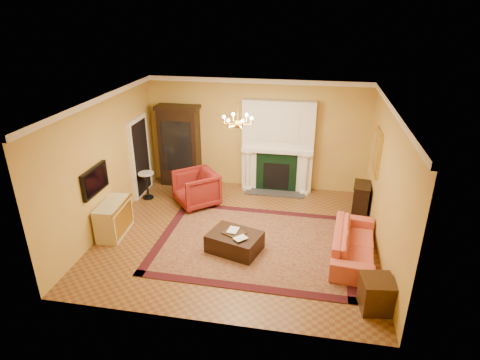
% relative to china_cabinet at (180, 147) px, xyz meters
% --- Properties ---
extents(floor, '(6.00, 5.50, 0.02)m').
position_rel_china_cabinet_xyz_m(floor, '(2.12, -2.49, -1.09)').
color(floor, brown).
rests_on(floor, ground).
extents(ceiling, '(6.00, 5.50, 0.02)m').
position_rel_china_cabinet_xyz_m(ceiling, '(2.12, -2.49, 1.93)').
color(ceiling, white).
rests_on(ceiling, wall_back).
extents(wall_back, '(6.00, 0.02, 3.00)m').
position_rel_china_cabinet_xyz_m(wall_back, '(2.12, 0.27, 0.42)').
color(wall_back, gold).
rests_on(wall_back, floor).
extents(wall_front, '(6.00, 0.02, 3.00)m').
position_rel_china_cabinet_xyz_m(wall_front, '(2.12, -5.25, 0.42)').
color(wall_front, gold).
rests_on(wall_front, floor).
extents(wall_left, '(0.02, 5.50, 3.00)m').
position_rel_china_cabinet_xyz_m(wall_left, '(-0.89, -2.49, 0.42)').
color(wall_left, gold).
rests_on(wall_left, floor).
extents(wall_right, '(0.02, 5.50, 3.00)m').
position_rel_china_cabinet_xyz_m(wall_right, '(5.13, -2.49, 0.42)').
color(wall_right, gold).
rests_on(wall_right, floor).
extents(fireplace, '(1.90, 0.70, 2.50)m').
position_rel_china_cabinet_xyz_m(fireplace, '(2.72, 0.08, 0.11)').
color(fireplace, silver).
rests_on(fireplace, wall_back).
extents(crown_molding, '(6.00, 5.50, 0.12)m').
position_rel_china_cabinet_xyz_m(crown_molding, '(2.12, -1.53, 1.86)').
color(crown_molding, white).
rests_on(crown_molding, ceiling).
extents(doorway, '(0.08, 1.05, 2.10)m').
position_rel_china_cabinet_xyz_m(doorway, '(-0.84, -0.79, -0.04)').
color(doorway, white).
rests_on(doorway, wall_left).
extents(tv_panel, '(0.09, 0.95, 0.58)m').
position_rel_china_cabinet_xyz_m(tv_panel, '(-0.83, -3.09, 0.27)').
color(tv_panel, black).
rests_on(tv_panel, wall_left).
extents(gilt_mirror, '(0.06, 0.76, 1.05)m').
position_rel_china_cabinet_xyz_m(gilt_mirror, '(5.09, -1.09, 0.57)').
color(gilt_mirror, gold).
rests_on(gilt_mirror, wall_right).
extents(chandelier, '(0.63, 0.55, 0.53)m').
position_rel_china_cabinet_xyz_m(chandelier, '(2.12, -2.49, 1.53)').
color(chandelier, gold).
rests_on(chandelier, ceiling).
extents(oriental_rug, '(4.24, 3.20, 0.02)m').
position_rel_china_cabinet_xyz_m(oriental_rug, '(2.54, -2.80, -1.07)').
color(oriental_rug, '#42100E').
rests_on(oriental_rug, floor).
extents(china_cabinet, '(1.09, 0.50, 2.16)m').
position_rel_china_cabinet_xyz_m(china_cabinet, '(0.00, 0.00, 0.00)').
color(china_cabinet, black).
rests_on(china_cabinet, floor).
extents(wingback_armchair, '(1.31, 1.31, 0.99)m').
position_rel_china_cabinet_xyz_m(wingback_armchair, '(0.80, -1.23, -0.59)').
color(wingback_armchair, maroon).
rests_on(wingback_armchair, floor).
extents(pedestal_table, '(0.41, 0.41, 0.73)m').
position_rel_china_cabinet_xyz_m(pedestal_table, '(-0.58, -1.11, -0.66)').
color(pedestal_table, black).
rests_on(pedestal_table, floor).
extents(commode, '(0.55, 1.05, 0.76)m').
position_rel_china_cabinet_xyz_m(commode, '(-0.61, -2.94, -0.70)').
color(commode, beige).
rests_on(commode, floor).
extents(coral_sofa, '(0.81, 2.12, 0.81)m').
position_rel_china_cabinet_xyz_m(coral_sofa, '(4.59, -2.90, -0.68)').
color(coral_sofa, '#CC4B40').
rests_on(coral_sofa, floor).
extents(end_table, '(0.56, 0.56, 0.57)m').
position_rel_china_cabinet_xyz_m(end_table, '(4.84, -4.43, -0.80)').
color(end_table, '#3A230F').
rests_on(end_table, floor).
extents(console_table, '(0.45, 0.68, 0.71)m').
position_rel_china_cabinet_xyz_m(console_table, '(4.90, -0.87, -0.73)').
color(console_table, black).
rests_on(console_table, floor).
extents(leather_ottoman, '(1.22, 1.03, 0.39)m').
position_rel_china_cabinet_xyz_m(leather_ottoman, '(2.17, -3.13, -0.87)').
color(leather_ottoman, black).
rests_on(leather_ottoman, oriental_rug).
extents(ottoman_tray, '(0.53, 0.49, 0.03)m').
position_rel_china_cabinet_xyz_m(ottoman_tray, '(2.15, -3.13, -0.66)').
color(ottoman_tray, black).
rests_on(ottoman_tray, leather_ottoman).
extents(book_a, '(0.21, 0.05, 0.28)m').
position_rel_china_cabinet_xyz_m(book_a, '(2.02, -3.05, -0.51)').
color(book_a, gray).
rests_on(book_a, ottoman_tray).
extents(book_b, '(0.15, 0.15, 0.26)m').
position_rel_china_cabinet_xyz_m(book_b, '(2.26, -3.27, -0.52)').
color(book_b, gray).
rests_on(book_b, ottoman_tray).
extents(topiary_left, '(0.16, 0.16, 0.43)m').
position_rel_china_cabinet_xyz_m(topiary_left, '(2.00, 0.04, 0.38)').
color(topiary_left, tan).
rests_on(topiary_left, fireplace).
extents(topiary_right, '(0.16, 0.16, 0.43)m').
position_rel_china_cabinet_xyz_m(topiary_right, '(3.42, 0.04, 0.38)').
color(topiary_right, tan).
rests_on(topiary_right, fireplace).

